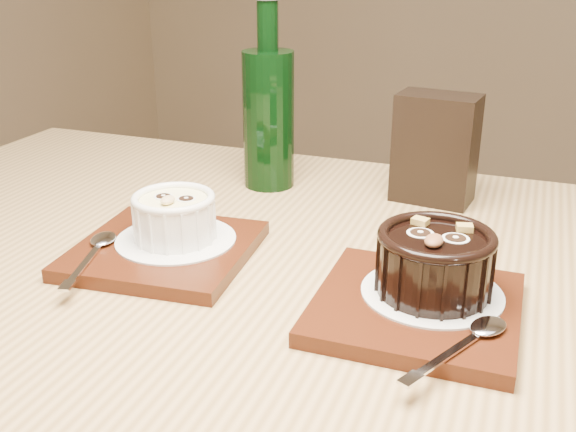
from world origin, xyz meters
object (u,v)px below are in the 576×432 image
Objects in this scene: tray_right at (416,308)px; ramekin_dark at (435,259)px; ramekin_white at (174,215)px; table at (279,348)px; tray_left at (165,250)px; condiment_stand at (435,149)px; green_bottle at (269,114)px.

ramekin_dark is (0.01, 0.02, 0.04)m from tray_right.
ramekin_white reaches higher than tray_right.
table is 7.01× the size of tray_left.
condiment_stand reaches higher than tray_right.
green_bottle is at bearing 136.93° from tray_right.
green_bottle is at bearing 118.59° from table.
table is 0.21m from ramekin_dark.
table is 4.88× the size of green_bottle.
ramekin_dark is 0.41× the size of green_bottle.
green_bottle reaches higher than tray_left.
ramekin_dark reaches higher than ramekin_white.
condiment_stand reaches higher than ramekin_white.
tray_left is at bearing -126.62° from condiment_stand.
tray_right is (0.28, -0.01, 0.00)m from tray_left.
tray_right is 0.40m from green_bottle.
green_bottle reaches higher than ramekin_white.
tray_right is 0.05m from ramekin_dark.
green_bottle is (-0.13, 0.24, 0.19)m from table.
tray_right reaches higher than table.
table is 0.18m from ramekin_white.
ramekin_dark is (0.16, -0.00, 0.14)m from table.
table is 0.33m from green_bottle.
ramekin_white is at bearing 65.86° from tray_left.
ramekin_dark is (0.28, -0.00, 0.01)m from ramekin_white.
tray_left is at bearing -89.42° from green_bottle.
green_bottle is (-0.00, 0.26, 0.09)m from tray_left.
ramekin_dark is at bearing 65.12° from tray_right.
green_bottle is at bearing 136.91° from ramekin_dark.
green_bottle reaches higher than tray_right.
ramekin_dark reaches higher than tray_right.
table is 0.33m from condiment_stand.
tray_right is (0.15, -0.02, 0.10)m from table.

